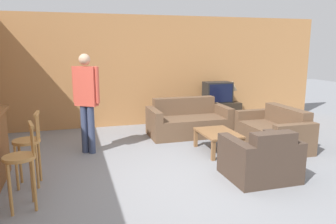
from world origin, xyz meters
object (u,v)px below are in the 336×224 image
(armchair_near, at_px, (260,160))
(table_lamp, at_px, (232,86))
(coffee_table, at_px, (218,135))
(tv, at_px, (218,92))
(loveseat_right, at_px, (274,132))
(bar_chair_near, at_px, (21,164))
(couch_far, at_px, (188,122))
(bar_chair_mid, at_px, (28,147))
(tv_unit, at_px, (217,113))
(person_by_window, at_px, (86,97))

(armchair_near, xyz_separation_m, table_lamp, (1.28, 3.40, 0.63))
(coffee_table, distance_m, tv, 2.36)
(loveseat_right, height_order, table_lamp, table_lamp)
(armchair_near, distance_m, tv, 3.54)
(bar_chair_near, height_order, loveseat_right, bar_chair_near)
(tv, bearing_deg, table_lamp, 0.45)
(couch_far, xyz_separation_m, table_lamp, (1.46, 0.84, 0.63))
(bar_chair_mid, height_order, table_lamp, table_lamp)
(coffee_table, bearing_deg, loveseat_right, 0.45)
(bar_chair_near, relative_size, armchair_near, 1.09)
(bar_chair_near, xyz_separation_m, tv_unit, (4.04, 3.41, -0.29))
(loveseat_right, bearing_deg, armchair_near, -130.50)
(bar_chair_mid, xyz_separation_m, person_by_window, (0.84, 1.23, 0.47))
(armchair_near, distance_m, loveseat_right, 1.70)
(tv, relative_size, table_lamp, 1.27)
(bar_chair_near, distance_m, bar_chair_mid, 0.68)
(table_lamp, relative_size, person_by_window, 0.30)
(person_by_window, bearing_deg, coffee_table, -15.17)
(tv, bearing_deg, couch_far, -141.78)
(coffee_table, relative_size, tv, 1.34)
(bar_chair_mid, relative_size, coffee_table, 1.15)
(coffee_table, distance_m, person_by_window, 2.43)
(bar_chair_mid, bearing_deg, couch_far, 32.42)
(bar_chair_near, relative_size, tv, 1.54)
(loveseat_right, bearing_deg, couch_far, 135.57)
(armchair_near, xyz_separation_m, loveseat_right, (1.11, 1.30, -0.01))
(coffee_table, bearing_deg, bar_chair_mid, -168.67)
(bar_chair_near, bearing_deg, table_lamp, 37.58)
(couch_far, xyz_separation_m, tv_unit, (1.06, 0.84, -0.02))
(loveseat_right, bearing_deg, table_lamp, 85.30)
(couch_far, relative_size, tv_unit, 1.57)
(loveseat_right, relative_size, person_by_window, 0.84)
(person_by_window, bearing_deg, couch_far, 17.25)
(bar_chair_near, xyz_separation_m, couch_far, (2.97, 2.57, -0.27))
(couch_far, distance_m, tv, 1.44)
(bar_chair_mid, distance_m, armchair_near, 3.23)
(table_lamp, bearing_deg, tv_unit, 180.00)
(tv_unit, relative_size, person_by_window, 0.62)
(loveseat_right, distance_m, coffee_table, 1.18)
(couch_far, height_order, person_by_window, person_by_window)
(tv_unit, bearing_deg, armchair_near, -104.62)
(tv_unit, bearing_deg, bar_chair_mid, -145.94)
(armchair_near, xyz_separation_m, tv_unit, (0.89, 3.40, -0.02))
(bar_chair_mid, distance_m, couch_far, 3.53)
(loveseat_right, relative_size, coffee_table, 1.67)
(couch_far, bearing_deg, table_lamp, 29.99)
(bar_chair_near, height_order, armchair_near, bar_chair_near)
(bar_chair_mid, height_order, couch_far, bar_chair_mid)
(bar_chair_near, height_order, coffee_table, bar_chair_near)
(bar_chair_near, bearing_deg, armchair_near, 0.21)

